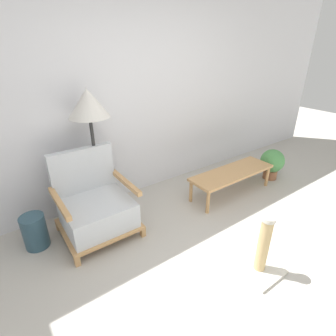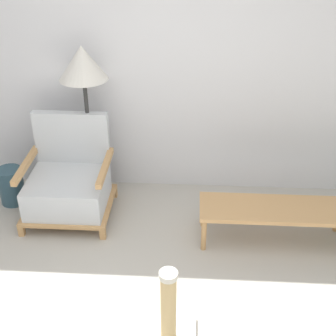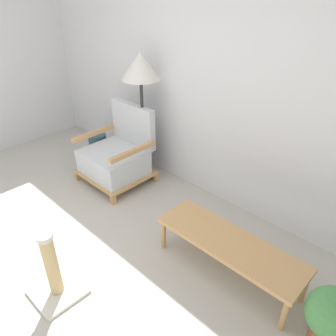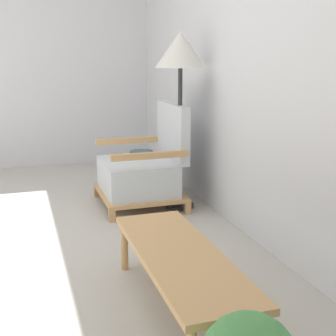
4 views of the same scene
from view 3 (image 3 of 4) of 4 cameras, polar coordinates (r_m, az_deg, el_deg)
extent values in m
plane|color=#B7B2A8|center=(3.02, -23.53, -18.48)|extent=(14.00, 14.00, 0.00)
cube|color=silver|center=(3.42, 5.80, 16.61)|extent=(8.00, 0.06, 2.70)
cube|color=tan|center=(4.15, -15.53, -1.34)|extent=(0.05, 0.05, 0.10)
cube|color=tan|center=(3.64, -9.52, -5.49)|extent=(0.05, 0.05, 0.10)
cube|color=tan|center=(4.45, -8.54, 1.77)|extent=(0.05, 0.05, 0.10)
cube|color=tan|center=(3.97, -2.14, -1.63)|extent=(0.05, 0.05, 0.10)
cube|color=tan|center=(4.00, -9.05, -0.72)|extent=(0.76, 0.70, 0.03)
cube|color=silver|center=(3.92, -9.46, 1.08)|extent=(0.68, 0.60, 0.27)
cube|color=silver|center=(3.93, -6.12, 7.66)|extent=(0.68, 0.08, 0.49)
cube|color=tan|center=(4.07, -12.57, 6.01)|extent=(0.05, 0.64, 0.05)
cube|color=tan|center=(3.56, -6.09, 2.89)|extent=(0.05, 0.64, 0.05)
cylinder|color=#2D2D2D|center=(4.11, -4.06, -1.07)|extent=(0.25, 0.25, 0.03)
cylinder|color=#2D2D2D|center=(3.84, -4.38, 6.61)|extent=(0.04, 0.04, 1.18)
cone|color=silver|center=(3.60, -4.85, 17.36)|extent=(0.42, 0.42, 0.29)
cube|color=tan|center=(2.72, 10.65, -12.73)|extent=(1.25, 0.40, 0.04)
cylinder|color=tan|center=(3.00, -0.78, -11.47)|extent=(0.04, 0.04, 0.30)
cylinder|color=tan|center=(2.59, 19.58, -22.94)|extent=(0.04, 0.04, 0.30)
cylinder|color=tan|center=(3.18, 3.33, -8.69)|extent=(0.04, 0.04, 0.30)
cylinder|color=tan|center=(2.79, 22.69, -18.61)|extent=(0.04, 0.04, 0.30)
cylinder|color=#2D4C5B|center=(4.50, -12.07, 3.62)|extent=(0.23, 0.23, 0.36)
cylinder|color=#935B3D|center=(2.69, 25.62, -24.67)|extent=(0.20, 0.20, 0.14)
sphere|color=#4C8E4C|center=(2.52, 26.79, -21.70)|extent=(0.35, 0.35, 0.35)
cube|color=beige|center=(2.88, -18.59, -19.70)|extent=(0.37, 0.37, 0.03)
cylinder|color=tan|center=(2.68, -19.60, -15.79)|extent=(0.10, 0.10, 0.53)
cylinder|color=beige|center=(2.49, -20.73, -11.17)|extent=(0.12, 0.12, 0.04)
camera|label=1|loc=(3.55, -53.34, 14.86)|focal=28.00mm
camera|label=2|loc=(2.29, -92.69, 11.15)|focal=50.00mm
camera|label=4|loc=(1.69, 74.40, -25.78)|focal=50.00mm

